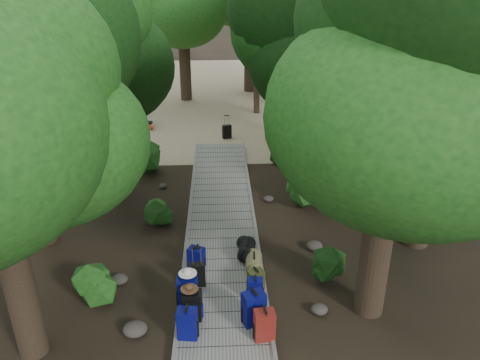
{
  "coord_description": "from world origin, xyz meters",
  "views": [
    {
      "loc": [
        -0.02,
        -11.44,
        6.83
      ],
      "look_at": [
        0.58,
        1.37,
        1.0
      ],
      "focal_mm": 35.0,
      "sensor_mm": 36.0,
      "label": 1
    }
  ],
  "objects_px": {
    "backpack_left_d": "(196,256)",
    "backpack_right_c": "(255,288)",
    "lone_suitcase_on_sand": "(227,132)",
    "sun_lounger": "(287,120)",
    "backpack_right_b": "(254,306)",
    "backpack_right_a": "(264,323)",
    "kayak": "(148,124)",
    "backpack_left_b": "(192,304)",
    "duffel_right_khaki": "(254,263)",
    "duffel_right_black": "(247,250)",
    "backpack_left_a": "(187,322)",
    "backpack_left_c": "(188,291)",
    "backpack_right_d": "(256,279)",
    "suitcase_on_boardwalk": "(197,275)"
  },
  "relations": [
    {
      "from": "backpack_left_b",
      "to": "duffel_right_khaki",
      "type": "bearing_deg",
      "value": 52.74
    },
    {
      "from": "backpack_left_c",
      "to": "lone_suitcase_on_sand",
      "type": "relative_size",
      "value": 1.41
    },
    {
      "from": "backpack_left_b",
      "to": "duffel_right_khaki",
      "type": "distance_m",
      "value": 2.17
    },
    {
      "from": "backpack_right_c",
      "to": "backpack_right_d",
      "type": "bearing_deg",
      "value": 88.56
    },
    {
      "from": "backpack_left_a",
      "to": "backpack_left_b",
      "type": "relative_size",
      "value": 0.99
    },
    {
      "from": "kayak",
      "to": "suitcase_on_boardwalk",
      "type": "bearing_deg",
      "value": -98.22
    },
    {
      "from": "backpack_left_c",
      "to": "backpack_right_b",
      "type": "bearing_deg",
      "value": -27.9
    },
    {
      "from": "duffel_right_black",
      "to": "backpack_left_b",
      "type": "bearing_deg",
      "value": -109.41
    },
    {
      "from": "backpack_left_d",
      "to": "kayak",
      "type": "xyz_separation_m",
      "value": [
        -2.69,
        11.6,
        -0.24
      ]
    },
    {
      "from": "backpack_right_a",
      "to": "backpack_right_b",
      "type": "xyz_separation_m",
      "value": [
        -0.18,
        0.46,
        0.05
      ]
    },
    {
      "from": "backpack_right_a",
      "to": "backpack_right_d",
      "type": "height_order",
      "value": "backpack_right_a"
    },
    {
      "from": "sun_lounger",
      "to": "lone_suitcase_on_sand",
      "type": "bearing_deg",
      "value": -132.69
    },
    {
      "from": "backpack_right_a",
      "to": "backpack_left_c",
      "type": "bearing_deg",
      "value": 139.45
    },
    {
      "from": "duffel_right_khaki",
      "to": "sun_lounger",
      "type": "height_order",
      "value": "sun_lounger"
    },
    {
      "from": "backpack_left_a",
      "to": "backpack_right_d",
      "type": "height_order",
      "value": "backpack_left_a"
    },
    {
      "from": "backpack_left_a",
      "to": "backpack_right_a",
      "type": "height_order",
      "value": "backpack_left_a"
    },
    {
      "from": "backpack_left_d",
      "to": "lone_suitcase_on_sand",
      "type": "relative_size",
      "value": 0.99
    },
    {
      "from": "lone_suitcase_on_sand",
      "to": "sun_lounger",
      "type": "relative_size",
      "value": 0.29
    },
    {
      "from": "backpack_right_a",
      "to": "backpack_left_a",
      "type": "bearing_deg",
      "value": 169.07
    },
    {
      "from": "backpack_left_d",
      "to": "backpack_right_c",
      "type": "distance_m",
      "value": 1.87
    },
    {
      "from": "suitcase_on_boardwalk",
      "to": "lone_suitcase_on_sand",
      "type": "bearing_deg",
      "value": 82.11
    },
    {
      "from": "backpack_right_a",
      "to": "kayak",
      "type": "distance_m",
      "value": 14.7
    },
    {
      "from": "backpack_right_b",
      "to": "backpack_right_a",
      "type": "bearing_deg",
      "value": -90.44
    },
    {
      "from": "backpack_right_a",
      "to": "duffel_right_khaki",
      "type": "xyz_separation_m",
      "value": [
        -0.03,
        2.28,
        -0.15
      ]
    },
    {
      "from": "backpack_left_c",
      "to": "suitcase_on_boardwalk",
      "type": "bearing_deg",
      "value": 71.16
    },
    {
      "from": "backpack_right_a",
      "to": "backpack_right_c",
      "type": "distance_m",
      "value": 1.22
    },
    {
      "from": "duffel_right_khaki",
      "to": "kayak",
      "type": "height_order",
      "value": "duffel_right_khaki"
    },
    {
      "from": "backpack_right_d",
      "to": "duffel_right_khaki",
      "type": "relative_size",
      "value": 0.88
    },
    {
      "from": "backpack_left_b",
      "to": "kayak",
      "type": "bearing_deg",
      "value": 104.85
    },
    {
      "from": "suitcase_on_boardwalk",
      "to": "sun_lounger",
      "type": "distance_m",
      "value": 12.54
    },
    {
      "from": "backpack_left_c",
      "to": "sun_lounger",
      "type": "xyz_separation_m",
      "value": [
        3.91,
        12.71,
        -0.19
      ]
    },
    {
      "from": "duffel_right_black",
      "to": "kayak",
      "type": "xyz_separation_m",
      "value": [
        -3.95,
        11.22,
        -0.16
      ]
    },
    {
      "from": "backpack_right_c",
      "to": "backpack_left_c",
      "type": "bearing_deg",
      "value": -167.53
    },
    {
      "from": "kayak",
      "to": "backpack_left_a",
      "type": "bearing_deg",
      "value": -100.22
    },
    {
      "from": "backpack_left_c",
      "to": "duffel_right_khaki",
      "type": "relative_size",
      "value": 1.35
    },
    {
      "from": "backpack_left_a",
      "to": "backpack_right_b",
      "type": "relative_size",
      "value": 0.91
    },
    {
      "from": "backpack_left_a",
      "to": "backpack_left_d",
      "type": "distance_m",
      "value": 2.41
    },
    {
      "from": "backpack_right_b",
      "to": "sun_lounger",
      "type": "relative_size",
      "value": 0.4
    },
    {
      "from": "backpack_right_b",
      "to": "sun_lounger",
      "type": "distance_m",
      "value": 13.52
    },
    {
      "from": "backpack_left_b",
      "to": "backpack_right_b",
      "type": "xyz_separation_m",
      "value": [
        1.27,
        -0.19,
        0.03
      ]
    },
    {
      "from": "backpack_right_b",
      "to": "lone_suitcase_on_sand",
      "type": "relative_size",
      "value": 1.38
    },
    {
      "from": "backpack_left_b",
      "to": "duffel_right_black",
      "type": "xyz_separation_m",
      "value": [
        1.27,
        2.24,
        -0.17
      ]
    },
    {
      "from": "backpack_left_d",
      "to": "duffel_right_khaki",
      "type": "height_order",
      "value": "backpack_left_d"
    },
    {
      "from": "backpack_left_c",
      "to": "duffel_right_black",
      "type": "bearing_deg",
      "value": 48.03
    },
    {
      "from": "backpack_right_c",
      "to": "kayak",
      "type": "height_order",
      "value": "backpack_right_c"
    },
    {
      "from": "backpack_left_a",
      "to": "backpack_right_d",
      "type": "bearing_deg",
      "value": 51.92
    },
    {
      "from": "backpack_right_c",
      "to": "duffel_right_black",
      "type": "bearing_deg",
      "value": 98.37
    },
    {
      "from": "kayak",
      "to": "backpack_right_b",
      "type": "bearing_deg",
      "value": -94.65
    },
    {
      "from": "backpack_right_a",
      "to": "backpack_right_b",
      "type": "distance_m",
      "value": 0.49
    },
    {
      "from": "duffel_right_black",
      "to": "backpack_right_a",
      "type": "bearing_deg",
      "value": -76.42
    }
  ]
}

